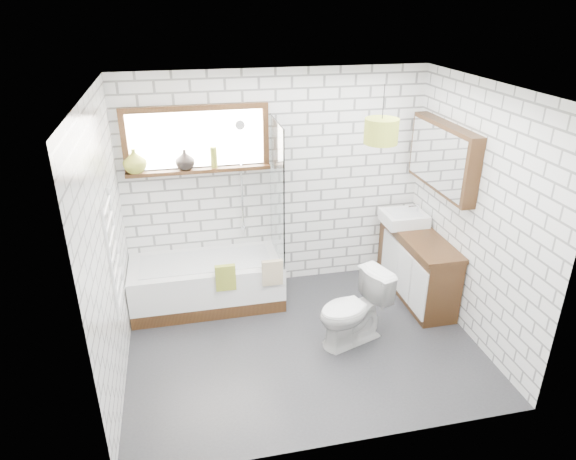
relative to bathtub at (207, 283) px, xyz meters
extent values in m
cube|color=#26262A|center=(0.87, -0.94, -0.27)|extent=(3.40, 2.60, 0.01)
cube|color=white|center=(0.87, -0.94, 2.24)|extent=(3.40, 2.60, 0.01)
cube|color=white|center=(0.87, 0.37, 0.98)|extent=(3.40, 0.01, 2.50)
cube|color=white|center=(0.87, -2.24, 0.98)|extent=(3.40, 0.01, 2.50)
cube|color=white|center=(-0.84, -0.94, 0.98)|extent=(0.01, 2.60, 2.50)
cube|color=white|center=(2.57, -0.94, 0.98)|extent=(0.01, 2.60, 2.50)
cube|color=black|center=(0.02, 0.32, 1.53)|extent=(1.52, 0.16, 0.68)
cube|color=white|center=(-0.79, -0.94, 0.93)|extent=(0.06, 0.52, 1.00)
cube|color=black|center=(2.49, -0.34, 1.38)|extent=(0.16, 1.20, 0.70)
cylinder|color=silver|center=(0.47, 0.32, 1.08)|extent=(0.02, 0.02, 1.30)
cube|color=white|center=(0.00, 0.00, 0.00)|extent=(1.65, 0.73, 0.53)
cube|color=white|center=(0.80, 0.00, 1.02)|extent=(0.02, 0.72, 1.50)
cube|color=olive|center=(0.18, -0.36, 0.25)|extent=(0.21, 0.06, 0.29)
cube|color=tan|center=(0.67, -0.36, 0.25)|extent=(0.22, 0.05, 0.28)
cube|color=black|center=(2.35, -0.32, 0.12)|extent=(0.43, 1.34, 0.77)
cube|color=white|center=(2.29, 0.00, 0.57)|extent=(0.47, 0.42, 0.14)
cylinder|color=silver|center=(2.45, 0.00, 0.64)|extent=(0.04, 0.04, 0.17)
imported|color=white|center=(1.36, -1.01, 0.10)|extent=(0.63, 0.82, 0.74)
imported|color=olive|center=(-0.63, 0.29, 1.34)|extent=(0.29, 0.29, 0.25)
imported|color=black|center=(-0.12, 0.29, 1.32)|extent=(0.22, 0.22, 0.21)
cylinder|color=olive|center=(0.18, 0.29, 1.32)|extent=(0.09, 0.09, 0.22)
cylinder|color=olive|center=(1.56, -0.87, 1.83)|extent=(0.30, 0.30, 0.22)
camera|label=1|loc=(-0.17, -5.01, 2.92)|focal=32.00mm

